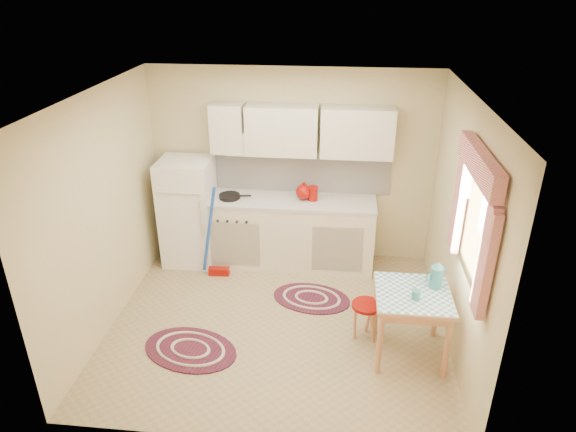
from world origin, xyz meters
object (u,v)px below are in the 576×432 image
object	(u,v)px
fridge	(188,212)
table	(410,324)
base_cabinets	(286,233)
stool	(365,321)

from	to	relation	value
fridge	table	distance (m)	3.14
base_cabinets	stool	world-z (taller)	base_cabinets
fridge	table	world-z (taller)	fridge
table	stool	xyz separation A→B (m)	(-0.42, 0.21, -0.15)
fridge	base_cabinets	xyz separation A→B (m)	(1.26, 0.05, -0.26)
fridge	stool	distance (m)	2.70
stool	table	bearing A→B (deg)	-26.57
fridge	base_cabinets	distance (m)	1.28
stool	base_cabinets	bearing A→B (deg)	124.48
table	fridge	bearing A→B (deg)	148.90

